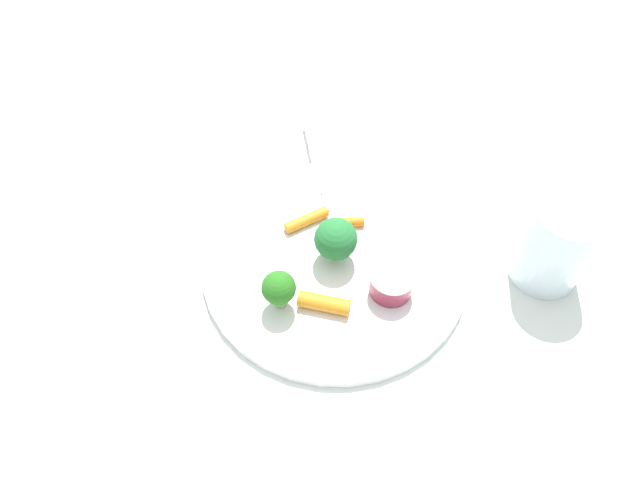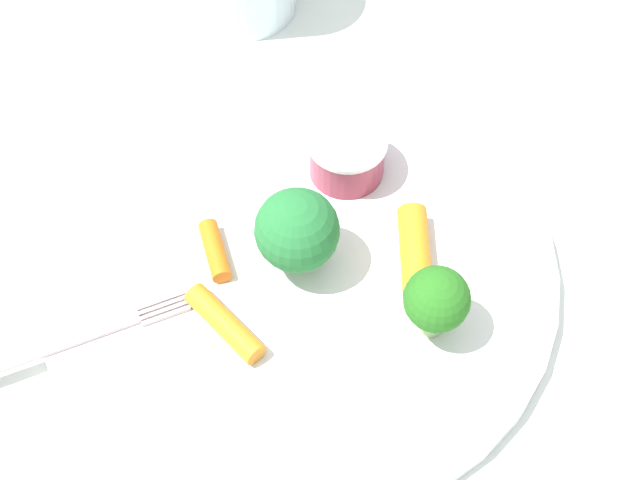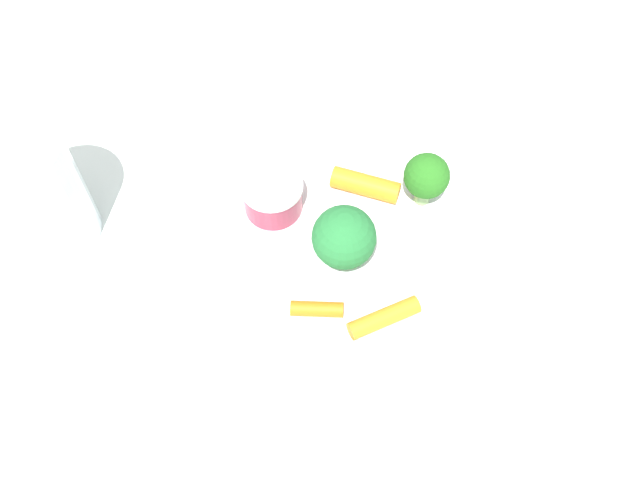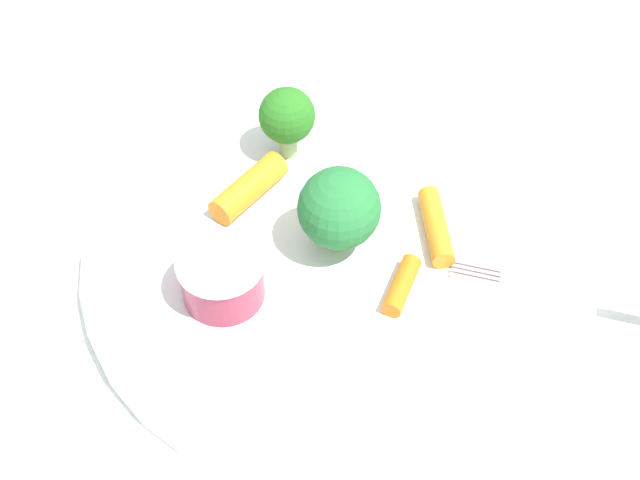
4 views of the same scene
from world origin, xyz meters
The scene contains 10 objects.
ground_plane centered at (0.00, 0.00, 0.00)m, with size 2.40×2.40×0.00m, color silver.
plate centered at (0.00, 0.00, 0.01)m, with size 0.30×0.30×0.01m, color white.
sauce_cup centered at (-0.04, -0.06, 0.03)m, with size 0.05×0.05×0.03m.
broccoli_floret_0 centered at (0.00, 0.00, 0.05)m, with size 0.05×0.05×0.06m.
broccoli_floret_1 centered at (-0.07, 0.05, 0.04)m, with size 0.04×0.04×0.05m.
carrot_stick_0 centered at (-0.07, 0.01, 0.02)m, with size 0.02×0.02×0.06m, color orange.
carrot_stick_1 centered at (0.05, -0.01, 0.02)m, with size 0.01×0.01×0.04m, color orange.
carrot_stick_2 centered at (0.04, 0.04, 0.02)m, with size 0.01×0.01×0.05m, color orange.
fork centered at (0.14, 0.04, 0.01)m, with size 0.16×0.06×0.00m.
drinking_glass centered at (0.02, -0.23, 0.05)m, with size 0.08×0.08×0.11m, color silver.
Camera 3 is at (0.26, 0.04, 0.48)m, focal length 39.55 mm.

